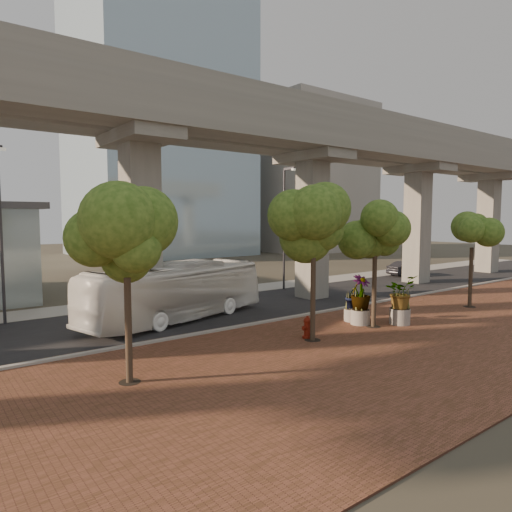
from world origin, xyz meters
TOP-DOWN VIEW (x-y plane):
  - ground at (0.00, 0.00)m, footprint 160.00×160.00m
  - brick_plaza at (0.00, -8.00)m, footprint 70.00×13.00m
  - asphalt_road at (0.00, 2.00)m, footprint 90.00×8.00m
  - curb_strip at (0.00, -2.00)m, footprint 70.00×0.25m
  - far_sidewalk at (0.00, 7.50)m, footprint 90.00×3.00m
  - transit_viaduct at (0.00, 2.00)m, footprint 72.00×5.60m
  - midrise_block at (38.00, 36.00)m, footprint 18.00×16.00m
  - transit_bus at (-4.45, 1.27)m, footprint 11.02×5.13m
  - parked_car at (21.13, 4.94)m, footprint 4.17×1.90m
  - fire_hydrant at (-1.52, -5.44)m, footprint 0.49×0.44m
  - planter_front at (4.00, -6.32)m, footprint 2.24×2.24m
  - planter_right at (2.40, -5.14)m, footprint 2.31×2.31m
  - planter_left at (2.60, -4.43)m, footprint 1.82×1.82m
  - street_tree_far_west at (-9.88, -5.91)m, footprint 3.74×3.74m
  - street_tree_near_west at (-1.59, -5.84)m, footprint 3.66×3.66m
  - street_tree_near_east at (2.50, -5.88)m, footprint 3.38×3.38m
  - street_tree_far_east at (11.11, -6.18)m, footprint 3.26×3.26m
  - streetlamp_west at (-11.69, 5.68)m, footprint 0.43×1.26m
  - streetlamp_east at (6.78, 5.63)m, footprint 0.44×1.30m

SIDE VIEW (x-z plane):
  - ground at x=0.00m, z-range 0.00..0.00m
  - asphalt_road at x=0.00m, z-range 0.00..0.04m
  - brick_plaza at x=0.00m, z-range 0.00..0.06m
  - far_sidewalk at x=0.00m, z-range 0.00..0.06m
  - curb_strip at x=0.00m, z-range 0.00..0.16m
  - fire_hydrant at x=-1.52m, z-range 0.04..1.03m
  - parked_car at x=21.13m, z-range 0.00..1.32m
  - planter_left at x=2.60m, z-range 0.27..2.28m
  - transit_bus at x=-4.45m, z-range 0.00..2.99m
  - planter_right at x=2.40m, z-range 0.32..2.79m
  - planter_front at x=4.00m, z-range 0.32..2.79m
  - street_tree_far_west at x=-9.88m, z-range 1.44..7.64m
  - street_tree_far_east at x=11.11m, z-range 1.55..7.54m
  - street_tree_near_east at x=2.50m, z-range 1.61..7.85m
  - street_tree_near_west at x=-1.59m, z-range 1.62..8.12m
  - streetlamp_west at x=-11.69m, z-range 0.73..9.45m
  - streetlamp_east at x=6.78m, z-range 0.75..9.69m
  - transit_viaduct at x=0.00m, z-range 1.09..13.49m
  - midrise_block at x=38.00m, z-range 0.00..24.00m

